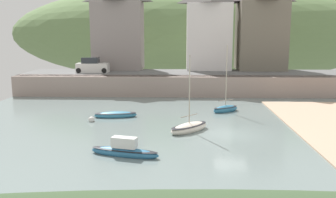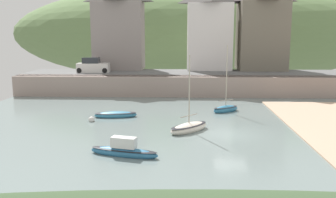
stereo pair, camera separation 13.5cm
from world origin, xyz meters
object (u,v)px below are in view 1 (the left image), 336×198
waterfront_building_right (261,28)px  motorboat_with_cabin (226,109)px  dinghy_open_wooden (189,128)px  mooring_buoy (91,120)px  waterfront_building_centre (209,28)px  parked_car_near_slipway (92,66)px  waterfront_building_left (118,27)px  rowboat_small_beached (125,151)px  sailboat_far_left (116,115)px

waterfront_building_right → motorboat_with_cabin: (-6.63, -17.14, -7.86)m
dinghy_open_wooden → mooring_buoy: size_ratio=11.43×
waterfront_building_centre → parked_car_near_slipway: (-15.35, -4.50, -4.92)m
waterfront_building_left → waterfront_building_centre: bearing=0.0°
waterfront_building_left → waterfront_building_right: 19.76m
waterfront_building_left → waterfront_building_centre: size_ratio=1.03×
waterfront_building_centre → waterfront_building_right: 7.18m
waterfront_building_centre → motorboat_with_cabin: waterfront_building_centre is taller
rowboat_small_beached → sailboat_far_left: 11.04m
parked_car_near_slipway → waterfront_building_right: bearing=10.8°
waterfront_building_left → parked_car_near_slipway: size_ratio=2.80×
waterfront_building_right → parked_car_near_slipway: waterfront_building_right is taller
waterfront_building_left → waterfront_building_centre: 12.59m
waterfront_building_left → mooring_buoy: size_ratio=21.35×
waterfront_building_right → rowboat_small_beached: bearing=-115.4°
waterfront_building_centre → rowboat_small_beached: 32.41m
parked_car_near_slipway → mooring_buoy: 17.81m
waterfront_building_left → sailboat_far_left: size_ratio=2.89×
rowboat_small_beached → mooring_buoy: rowboat_small_beached is taller
waterfront_building_left → motorboat_with_cabin: bearing=-52.5°
parked_car_near_slipway → rowboat_small_beached: bearing=-73.4°
waterfront_building_left → mooring_buoy: (1.05, -21.63, -8.09)m
waterfront_building_right → waterfront_building_left: bearing=180.0°
rowboat_small_beached → sailboat_far_left: rowboat_small_beached is taller
waterfront_building_right → rowboat_small_beached: 34.75m
waterfront_building_left → waterfront_building_right: (19.76, 0.00, -0.09)m
sailboat_far_left → parked_car_near_slipway: size_ratio=0.97×
sailboat_far_left → motorboat_with_cabin: bearing=6.3°
motorboat_with_cabin → dinghy_open_wooden: bearing=-151.8°
dinghy_open_wooden → parked_car_near_slipway: bearing=74.7°
dinghy_open_wooden → waterfront_building_centre: bearing=36.1°
sailboat_far_left → motorboat_with_cabin: (10.29, 2.69, 0.10)m
rowboat_small_beached → dinghy_open_wooden: bearing=70.1°
dinghy_open_wooden → parked_car_near_slipway: (-12.21, 20.04, 2.91)m
waterfront_building_right → sailboat_far_left: (-16.92, -19.83, -7.96)m
waterfront_building_right → parked_car_near_slipway: bearing=-168.7°
waterfront_building_right → motorboat_with_cabin: bearing=-111.1°
dinghy_open_wooden → waterfront_building_left: bearing=64.4°
rowboat_small_beached → mooring_buoy: 9.90m
sailboat_far_left → mooring_buoy: (-1.79, -1.81, -0.05)m
rowboat_small_beached → mooring_buoy: size_ratio=8.58×
waterfront_building_left → rowboat_small_beached: bearing=-80.2°
sailboat_far_left → parked_car_near_slipway: 16.59m
parked_car_near_slipway → mooring_buoy: (3.82, -17.13, -3.04)m
dinghy_open_wooden → mooring_buoy: (-8.40, 2.91, -0.13)m
parked_car_near_slipway → mooring_buoy: parked_car_near_slipway is taller
rowboat_small_beached → motorboat_with_cabin: 15.59m
waterfront_building_right → rowboat_small_beached: (-14.50, -30.60, -7.84)m
rowboat_small_beached → parked_car_near_slipway: size_ratio=1.12×
parked_car_near_slipway → waterfront_building_left: bearing=58.0°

